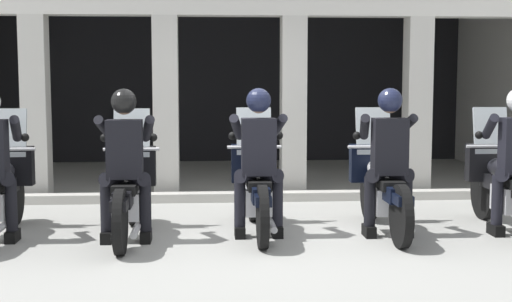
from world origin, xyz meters
The scene contains 10 objects.
ground_plane centered at (0.00, 3.00, 0.00)m, with size 80.00×80.00×0.00m, color #999993.
station_building centered at (-0.20, 4.77, 2.00)m, with size 10.12×4.84×3.14m.
kerb_strip centered at (-0.20, 1.88, 0.06)m, with size 9.62×0.24×0.12m, color #B7B5AD.
motorcycle_left centered at (-1.38, -0.19, 0.50)m, with size 0.62×2.04×1.35m.
police_officer_left centered at (-1.38, -0.47, 0.94)m, with size 0.63×0.61×1.58m.
motorcycle_center centered at (0.00, -0.04, 0.50)m, with size 0.62×2.04×1.35m.
police_officer_center centered at (0.00, -0.32, 0.94)m, with size 0.63×0.61×1.58m.
motorcycle_right centered at (1.38, -0.11, 0.50)m, with size 0.62×2.04×1.35m.
police_officer_right centered at (1.38, -0.39, 0.94)m, with size 0.63×0.61×1.58m.
motorcycle_far_right centered at (2.76, -0.14, 0.50)m, with size 0.62×2.04×1.35m.
Camera 1 is at (-0.57, -7.93, 1.73)m, focal length 51.06 mm.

